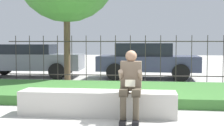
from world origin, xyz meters
name	(u,v)px	position (x,y,z in m)	size (l,w,h in m)	color
ground_plane	(103,115)	(0.00, 0.00, 0.00)	(60.00, 60.00, 0.00)	#B2AFA8
stone_bench	(98,104)	(-0.11, 0.00, 0.21)	(3.04, 0.58, 0.48)	beige
person_seated_reader	(131,82)	(0.56, -0.33, 0.71)	(0.42, 0.73, 1.28)	black
grass_berm	(116,92)	(0.00, 2.20, 0.11)	(9.95, 3.01, 0.23)	#3D7533
iron_fence	(123,59)	(0.00, 4.37, 0.87)	(7.95, 0.03, 1.66)	#332D28
car_parked_center	(147,60)	(0.78, 6.44, 0.75)	(3.95, 1.97, 1.40)	#383D56
car_parked_left	(28,59)	(-4.14, 6.43, 0.74)	(4.53, 2.03, 1.35)	slate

